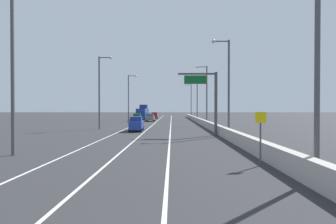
# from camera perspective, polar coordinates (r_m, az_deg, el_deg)

# --- Properties ---
(ground_plane) EXTENTS (320.00, 320.00, 0.00)m
(ground_plane) POSITION_cam_1_polar(r_m,az_deg,el_deg) (67.16, -0.64, -1.98)
(ground_plane) COLOR #2D2D30
(lane_stripe_left) EXTENTS (0.16, 130.00, 0.00)m
(lane_stripe_left) POSITION_cam_1_polar(r_m,az_deg,el_deg) (58.59, -6.26, -2.38)
(lane_stripe_left) COLOR silver
(lane_stripe_left) RESTS_ON ground_plane
(lane_stripe_center) EXTENTS (0.16, 130.00, 0.00)m
(lane_stripe_center) POSITION_cam_1_polar(r_m,az_deg,el_deg) (58.26, -2.84, -2.39)
(lane_stripe_center) COLOR silver
(lane_stripe_center) RESTS_ON ground_plane
(lane_stripe_right) EXTENTS (0.16, 130.00, 0.00)m
(lane_stripe_right) POSITION_cam_1_polar(r_m,az_deg,el_deg) (58.15, 0.61, -2.40)
(lane_stripe_right) COLOR silver
(lane_stripe_right) RESTS_ON ground_plane
(jersey_barrier_right) EXTENTS (0.60, 120.00, 1.10)m
(jersey_barrier_right) POSITION_cam_1_polar(r_m,az_deg,el_deg) (43.53, 8.52, -2.74)
(jersey_barrier_right) COLOR #B2ADA3
(jersey_barrier_right) RESTS_ON ground_plane
(overhead_sign_gantry) EXTENTS (4.68, 0.36, 7.50)m
(overhead_sign_gantry) POSITION_cam_1_polar(r_m,az_deg,el_deg) (32.72, 8.71, 3.43)
(overhead_sign_gantry) COLOR #47474C
(overhead_sign_gantry) RESTS_ON ground_plane
(speed_advisory_sign) EXTENTS (0.60, 0.11, 3.00)m
(speed_advisory_sign) POSITION_cam_1_polar(r_m,az_deg,el_deg) (16.00, 18.80, -4.43)
(speed_advisory_sign) COLOR #4C4C51
(speed_advisory_sign) RESTS_ON ground_plane
(lamp_post_right_near) EXTENTS (2.14, 0.44, 11.22)m
(lamp_post_right_near) POSITION_cam_1_polar(r_m,az_deg,el_deg) (14.19, 27.94, 13.62)
(lamp_post_right_near) COLOR #4C4C51
(lamp_post_right_near) RESTS_ON ground_plane
(lamp_post_right_second) EXTENTS (2.14, 0.44, 11.22)m
(lamp_post_right_second) POSITION_cam_1_polar(r_m,az_deg,el_deg) (32.61, 12.20, 6.33)
(lamp_post_right_second) COLOR #4C4C51
(lamp_post_right_second) RESTS_ON ground_plane
(lamp_post_right_third) EXTENTS (2.14, 0.44, 11.22)m
(lamp_post_right_third) POSITION_cam_1_polar(r_m,az_deg,el_deg) (51.79, 7.86, 4.27)
(lamp_post_right_third) COLOR #4C4C51
(lamp_post_right_third) RESTS_ON ground_plane
(lamp_post_right_fourth) EXTENTS (2.14, 0.44, 11.22)m
(lamp_post_right_fourth) POSITION_cam_1_polar(r_m,az_deg,el_deg) (71.15, 5.93, 3.31)
(lamp_post_right_fourth) COLOR #4C4C51
(lamp_post_right_fourth) RESTS_ON ground_plane
(lamp_post_right_fifth) EXTENTS (2.14, 0.44, 11.22)m
(lamp_post_right_fifth) POSITION_cam_1_polar(r_m,az_deg,el_deg) (90.56, 4.72, 2.76)
(lamp_post_right_fifth) COLOR #4C4C51
(lamp_post_right_fifth) RESTS_ON ground_plane
(lamp_post_left_near) EXTENTS (2.14, 0.44, 11.22)m
(lamp_post_left_near) POSITION_cam_1_polar(r_m,az_deg,el_deg) (21.39, -29.22, 9.21)
(lamp_post_left_near) COLOR #4C4C51
(lamp_post_left_near) RESTS_ON ground_plane
(lamp_post_left_mid) EXTENTS (2.14, 0.44, 11.22)m
(lamp_post_left_mid) POSITION_cam_1_polar(r_m,az_deg,el_deg) (43.25, -13.90, 4.95)
(lamp_post_left_mid) COLOR #4C4C51
(lamp_post_left_mid) RESTS_ON ground_plane
(lamp_post_left_far) EXTENTS (2.14, 0.44, 11.22)m
(lamp_post_left_far) POSITION_cam_1_polar(r_m,az_deg,el_deg) (65.97, -8.08, 3.51)
(lamp_post_left_far) COLOR #4C4C51
(lamp_post_left_far) RESTS_ON ground_plane
(car_red_0) EXTENTS (1.95, 4.46, 2.03)m
(car_red_0) POSITION_cam_1_polar(r_m,az_deg,el_deg) (82.38, -2.86, -0.77)
(car_red_0) COLOR red
(car_red_0) RESTS_ON ground_plane
(car_green_1) EXTENTS (1.91, 4.34, 1.98)m
(car_green_1) POSITION_cam_1_polar(r_m,az_deg,el_deg) (65.18, -6.47, -1.19)
(car_green_1) COLOR #196033
(car_green_1) RESTS_ON ground_plane
(car_gray_2) EXTENTS (1.96, 4.27, 1.92)m
(car_gray_2) POSITION_cam_1_polar(r_m,az_deg,el_deg) (67.28, -3.69, -1.16)
(car_gray_2) COLOR slate
(car_gray_2) RESTS_ON ground_plane
(car_blue_3) EXTENTS (1.89, 4.47, 2.07)m
(car_blue_3) POSITION_cam_1_polar(r_m,az_deg,el_deg) (38.38, -6.61, -2.49)
(car_blue_3) COLOR #1E389E
(car_blue_3) RESTS_ON ground_plane
(box_truck) EXTENTS (2.66, 9.90, 4.26)m
(box_truck) POSITION_cam_1_polar(r_m,az_deg,el_deg) (76.49, -5.30, -0.18)
(box_truck) COLOR navy
(box_truck) RESTS_ON ground_plane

